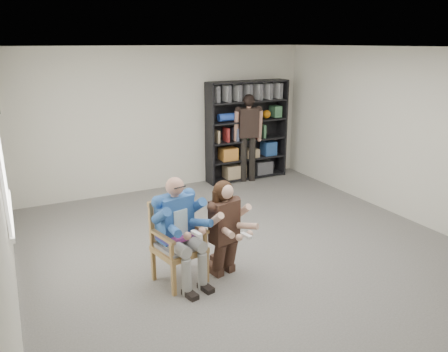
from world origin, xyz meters
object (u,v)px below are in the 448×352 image
kneeling_woman (226,230)px  bookshelf (247,131)px  seated_man (179,231)px  armchair (179,243)px  standing_man (248,139)px

kneeling_woman → bookshelf: (2.28, 3.49, 0.43)m
seated_man → armchair: bearing=77.3°
bookshelf → seated_man: bearing=-130.3°
kneeling_woman → standing_man: (2.22, 3.32, 0.30)m
bookshelf → standing_man: 0.23m
armchair → seated_man: bearing=-102.7°
standing_man → bookshelf: bearing=84.5°
armchair → seated_man: (0.00, -0.00, 0.16)m
kneeling_woman → bookshelf: bearing=44.2°
armchair → kneeling_woman: size_ratio=0.84×
armchair → bookshelf: (2.86, 3.37, 0.53)m
armchair → bookshelf: bearing=37.0°
kneeling_woman → bookshelf: bookshelf is taller
armchair → bookshelf: 4.46m
armchair → standing_man: bearing=36.2°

